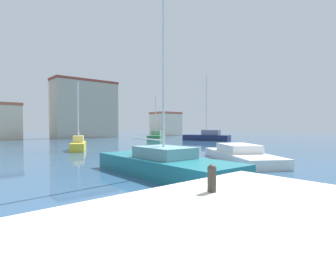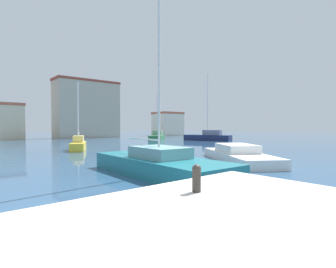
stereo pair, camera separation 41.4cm
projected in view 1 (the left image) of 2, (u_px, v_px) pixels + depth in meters
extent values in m
plane|color=#2D5175|center=(152.00, 146.00, 32.35)|extent=(160.00, 160.00, 0.00)
cylinder|color=#38332D|center=(212.00, 180.00, 5.79)|extent=(0.19, 0.19, 0.51)
sphere|color=#38332D|center=(212.00, 169.00, 5.79)|extent=(0.20, 0.20, 0.20)
cube|color=#19234C|center=(206.00, 138.00, 45.50)|extent=(4.90, 8.31, 0.95)
cube|color=slate|center=(211.00, 132.00, 45.07)|extent=(2.43, 3.33, 0.87)
cylinder|color=silver|center=(206.00, 105.00, 45.32)|extent=(0.12, 0.12, 10.43)
cube|color=white|center=(240.00, 157.00, 18.96)|extent=(6.97, 8.74, 0.63)
cube|color=silver|center=(239.00, 148.00, 19.29)|extent=(3.73, 4.10, 0.56)
cube|color=#1E707A|center=(164.00, 166.00, 13.71)|extent=(3.29, 8.93, 0.89)
cube|color=#6B9CA2|center=(164.00, 152.00, 13.64)|extent=(2.13, 3.06, 0.56)
cylinder|color=silver|center=(164.00, 61.00, 13.53)|extent=(0.12, 0.12, 9.92)
cylinder|color=silver|center=(146.00, 139.00, 14.90)|extent=(0.18, 3.10, 0.08)
cube|color=gold|center=(78.00, 146.00, 27.26)|extent=(3.25, 4.81, 0.82)
cube|color=#DFCD77|center=(78.00, 139.00, 27.52)|extent=(1.64, 1.97, 0.67)
cylinder|color=silver|center=(78.00, 112.00, 27.15)|extent=(0.12, 0.12, 6.23)
cylinder|color=silver|center=(79.00, 133.00, 28.04)|extent=(0.79, 1.52, 0.08)
cube|color=#28703D|center=(156.00, 137.00, 49.25)|extent=(6.77, 6.80, 0.78)
cube|color=gray|center=(156.00, 133.00, 50.23)|extent=(2.66, 2.66, 0.87)
cylinder|color=silver|center=(156.00, 115.00, 49.12)|extent=(0.12, 0.12, 7.45)
cube|color=#B2A893|center=(85.00, 110.00, 56.58)|extent=(13.20, 5.14, 11.71)
cube|color=brown|center=(85.00, 82.00, 56.39)|extent=(13.47, 5.24, 0.50)
cube|color=beige|center=(166.00, 125.00, 69.58)|extent=(6.57, 5.71, 5.59)
cube|color=#B25B42|center=(166.00, 113.00, 69.49)|extent=(6.71, 5.82, 0.50)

